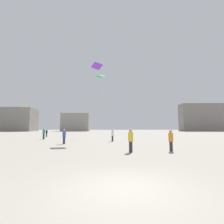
# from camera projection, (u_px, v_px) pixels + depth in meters

# --- Properties ---
(ground_plane) EXTENTS (300.00, 300.00, 0.00)m
(ground_plane) POSITION_uv_depth(u_px,v_px,m) (123.00, 188.00, 5.32)
(ground_plane) COLOR #9E9689
(person_in_orange) EXTENTS (0.38, 0.38, 1.73)m
(person_in_orange) POSITION_uv_depth(u_px,v_px,m) (171.00, 139.00, 13.76)
(person_in_orange) COLOR #2D2D33
(person_in_orange) RESTS_ON ground_plane
(person_in_black) EXTENTS (0.35, 0.35, 1.60)m
(person_in_black) POSITION_uv_depth(u_px,v_px,m) (47.00, 133.00, 35.56)
(person_in_black) COLOR #2D2D33
(person_in_black) RESTS_ON ground_plane
(person_in_blue) EXTENTS (0.38, 0.38, 1.75)m
(person_in_blue) POSITION_uv_depth(u_px,v_px,m) (64.00, 136.00, 19.81)
(person_in_blue) COLOR #2D2D33
(person_in_blue) RESTS_ON ground_plane
(person_in_teal) EXTENTS (0.40, 0.40, 1.83)m
(person_in_teal) POSITION_uv_depth(u_px,v_px,m) (44.00, 133.00, 27.87)
(person_in_teal) COLOR #2D2D33
(person_in_teal) RESTS_ON ground_plane
(person_in_white) EXTENTS (0.36, 0.36, 1.66)m
(person_in_white) POSITION_uv_depth(u_px,v_px,m) (112.00, 135.00, 23.65)
(person_in_white) COLOR #2D2D33
(person_in_white) RESTS_ON ground_plane
(person_in_yellow) EXTENTS (0.40, 0.40, 1.83)m
(person_in_yellow) POSITION_uv_depth(u_px,v_px,m) (131.00, 139.00, 13.19)
(person_in_yellow) COLOR #2D2D33
(person_in_yellow) RESTS_ON ground_plane
(kite_violet_delta) EXTENTS (3.12, 1.40, 9.87)m
(kite_violet_delta) POSITION_uv_depth(u_px,v_px,m) (97.00, 67.00, 24.56)
(kite_violet_delta) COLOR purple
(kite_emerald_delta) EXTENTS (12.08, 0.99, 12.18)m
(kite_emerald_delta) POSITION_uv_depth(u_px,v_px,m) (99.00, 77.00, 36.80)
(kite_emerald_delta) COLOR green
(kite_lime_delta) EXTENTS (3.90, 1.43, 4.64)m
(kite_lime_delta) POSITION_uv_depth(u_px,v_px,m) (24.00, 105.00, 27.96)
(kite_lime_delta) COLOR #8CD12D
(building_left_hall) EXTENTS (28.67, 14.75, 12.40)m
(building_left_hall) POSITION_uv_depth(u_px,v_px,m) (8.00, 120.00, 91.27)
(building_left_hall) COLOR gray
(building_left_hall) RESTS_ON ground_plane
(building_centre_hall) EXTENTS (15.17, 9.26, 9.82)m
(building_centre_hall) POSITION_uv_depth(u_px,v_px,m) (76.00, 122.00, 94.81)
(building_centre_hall) COLOR gray
(building_centre_hall) RESTS_ON ground_plane
(building_right_hall) EXTENTS (27.22, 9.33, 15.13)m
(building_right_hall) POSITION_uv_depth(u_px,v_px,m) (205.00, 117.00, 94.18)
(building_right_hall) COLOR gray
(building_right_hall) RESTS_ON ground_plane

